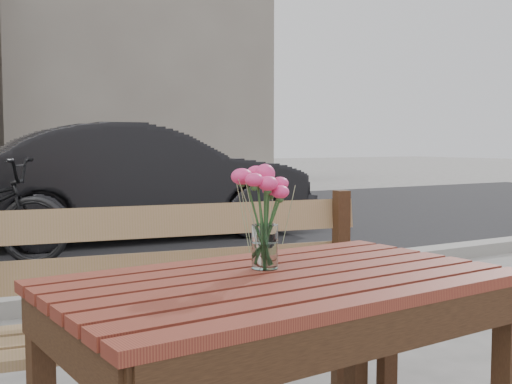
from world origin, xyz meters
TOP-DOWN VIEW (x-y plane):
  - main_table at (0.00, 0.03)m, footprint 1.29×0.81m
  - main_bench at (-0.01, 0.69)m, footprint 1.60×0.70m
  - main_vase at (0.01, 0.14)m, footprint 0.16×0.16m
  - parked_car at (1.77, 5.90)m, footprint 4.24×1.77m

SIDE VIEW (x-z plane):
  - main_bench at x=-0.01m, z-range 0.10..1.06m
  - main_table at x=0.00m, z-range 0.26..1.03m
  - parked_car at x=1.77m, z-range 0.00..1.36m
  - main_vase at x=0.01m, z-range 0.81..1.11m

